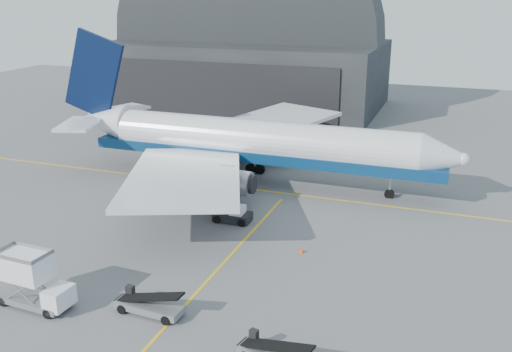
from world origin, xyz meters
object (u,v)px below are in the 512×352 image
at_px(pushback_tug, 234,215).
at_px(belt_loader_a, 149,305).
at_px(catering_truck, 31,280).
at_px(airliner, 246,141).

distance_m(pushback_tug, belt_loader_a, 17.26).
xyz_separation_m(catering_truck, pushback_tug, (7.60, 19.19, -1.37)).
bearing_deg(belt_loader_a, catering_truck, -163.73).
distance_m(catering_truck, pushback_tug, 20.68).
xyz_separation_m(pushback_tug, belt_loader_a, (0.66, -17.25, -0.01)).
relative_size(catering_truck, belt_loader_a, 1.11).
bearing_deg(belt_loader_a, airliner, 100.79).
bearing_deg(pushback_tug, airliner, 104.42).
height_order(catering_truck, belt_loader_a, catering_truck).
distance_m(airliner, belt_loader_a, 29.58).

